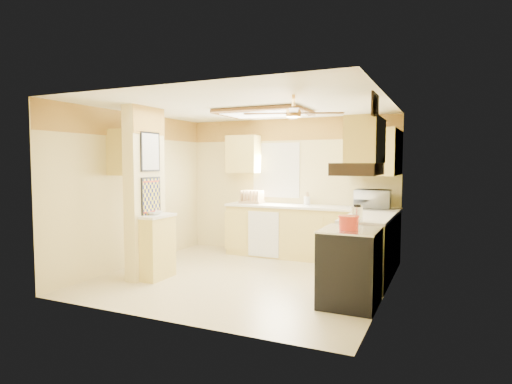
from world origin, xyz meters
The scene contains 34 objects.
floor centered at (0.00, 0.00, 0.00)m, with size 4.00×4.00×0.00m, color beige.
ceiling centered at (0.00, 0.00, 2.50)m, with size 4.00×4.00×0.00m, color white.
wall_back centered at (0.00, 1.90, 1.25)m, with size 4.00×4.00×0.00m, color beige.
wall_front centered at (0.00, -1.90, 1.25)m, with size 4.00×4.00×0.00m, color beige.
wall_left centered at (-2.00, 0.00, 1.25)m, with size 3.80×3.80×0.00m, color beige.
wall_right centered at (2.00, 0.00, 1.25)m, with size 3.80×3.80×0.00m, color beige.
wallpaper_border centered at (0.00, 1.88, 2.30)m, with size 4.00×0.02×0.40m, color #F4BA48.
partition_column centered at (-1.35, -0.55, 1.25)m, with size 0.20×0.70×2.50m, color beige.
partition_ledge centered at (-1.13, -0.55, 0.45)m, with size 0.25×0.55×0.90m, color #DBC15F.
ledge_top centered at (-1.13, -0.55, 0.92)m, with size 0.28×0.58×0.04m, color white.
lower_cabinets_back centered at (0.50, 1.60, 0.45)m, with size 3.00×0.60×0.90m, color #DBC15F.
lower_cabinets_right centered at (1.70, 0.60, 0.45)m, with size 0.60×1.40×0.90m, color #DBC15F.
countertop_back centered at (0.50, 1.59, 0.92)m, with size 3.04×0.64×0.04m, color white.
countertop_right centered at (1.69, 0.60, 0.92)m, with size 0.64×1.44×0.04m, color white.
dishwasher_panel centered at (-0.25, 1.29, 0.43)m, with size 0.58×0.02×0.80m, color white.
window centered at (-0.25, 1.89, 1.55)m, with size 0.92×0.02×1.02m.
upper_cab_back_left centered at (-0.85, 1.72, 1.85)m, with size 0.60×0.35×0.70m, color #DBC15F.
upper_cab_back_right centered at (1.55, 1.72, 1.85)m, with size 0.90×0.35×0.70m, color #DBC15F.
upper_cab_right centered at (1.82, 1.25, 1.85)m, with size 0.35×1.00×0.70m, color #DBC15F.
upper_cab_left_wall centered at (-1.82, -0.25, 1.85)m, with size 0.35×0.75×0.70m, color #DBC15F.
upper_cab_over_stove centered at (1.82, -0.55, 1.95)m, with size 0.35×0.76×0.52m, color #DBC15F.
stove centered at (1.67, -0.55, 0.46)m, with size 0.68×0.77×0.92m.
range_hood centered at (1.74, -0.55, 1.62)m, with size 0.50×0.76×0.14m, color black.
poster_menu centered at (-1.24, -0.55, 1.85)m, with size 0.02×0.42×0.57m.
poster_nashville centered at (-1.24, -0.55, 1.20)m, with size 0.02×0.42×0.57m.
ceiling_light_panel centered at (0.10, 0.50, 2.46)m, with size 1.35×0.95×0.06m.
ceiling_fan centered at (1.00, -0.70, 2.29)m, with size 1.15×1.15×0.26m.
vent_grate centered at (1.98, -0.90, 2.30)m, with size 0.02×0.40×0.25m, color black.
microwave centered at (1.58, 1.59, 1.10)m, with size 0.56×0.38×0.31m, color white.
bowl centered at (-1.17, -0.57, 0.97)m, with size 0.22×0.22×0.05m, color white.
dutch_oven centered at (1.66, -0.61, 1.00)m, with size 0.24×0.24×0.16m.
kettle centered at (1.65, -0.06, 1.04)m, with size 0.14×0.14×0.22m.
dish_rack centered at (-0.62, 1.60, 1.03)m, with size 0.41×0.31×0.24m.
utensil_crock centered at (0.41, 1.74, 1.02)m, with size 0.12×0.12×0.23m.
Camera 1 is at (2.72, -5.57, 1.70)m, focal length 30.00 mm.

